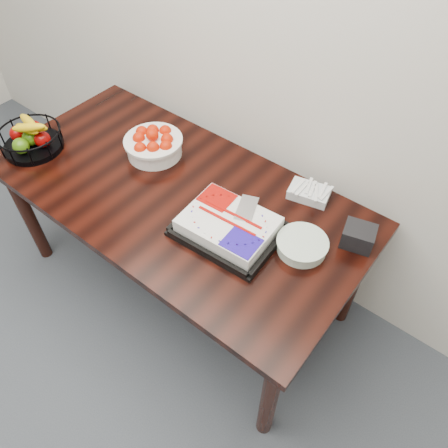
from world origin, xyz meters
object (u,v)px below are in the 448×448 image
Objects in this scene: fruit_basket at (30,138)px; tangerine_bowl at (153,141)px; plate_stack at (302,245)px; cake_tray at (229,226)px; napkin_box at (358,236)px; table at (176,204)px.

tangerine_bowl is at bearing 34.51° from fruit_basket.
fruit_basket is 1.43m from plate_stack.
tangerine_bowl is 0.94× the size of fruit_basket.
plate_stack is at bearing -4.38° from tangerine_bowl.
cake_tray is 2.11× the size of plate_stack.
table is at bearing -163.68° from napkin_box.
cake_tray is 1.44× the size of fruit_basket.
cake_tray is 0.31m from plate_stack.
fruit_basket is 2.45× the size of napkin_box.
plate_stack reaches higher than table.
table is 0.65m from plate_stack.
cake_tray is at bearing -158.68° from plate_stack.
table is 0.33m from tangerine_bowl.
table is 6.26× the size of tangerine_bowl.
fruit_basket is (-1.11, -0.17, 0.03)m from cake_tray.
napkin_box is at bearing 16.32° from table.
table is 4.07× the size of cake_tray.
cake_tray is (0.35, -0.04, 0.13)m from table.
fruit_basket is 1.62m from napkin_box.
fruit_basket reaches higher than table.
fruit_basket is at bearing -171.43° from cake_tray.
cake_tray is at bearing -7.28° from table.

